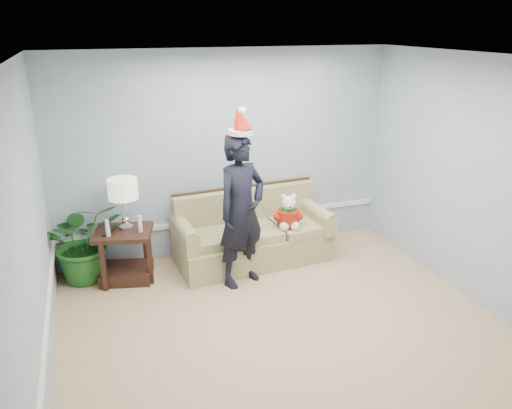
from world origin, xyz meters
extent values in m
cube|color=tan|center=(0.00, 0.00, -0.01)|extent=(4.50, 5.00, 0.02)
cube|color=white|center=(0.00, 0.00, 2.71)|extent=(4.50, 5.00, 0.02)
cube|color=#98B1C2|center=(0.00, 2.51, 1.35)|extent=(4.50, 0.02, 2.70)
cube|color=#98B1C2|center=(-2.26, 0.00, 1.35)|extent=(0.02, 5.00, 2.70)
cube|color=#98B1C2|center=(2.26, 0.00, 1.35)|extent=(0.02, 5.00, 2.70)
cube|color=white|center=(0.00, 2.48, 0.45)|extent=(4.48, 0.03, 0.06)
cube|color=white|center=(-2.23, 0.00, 0.45)|extent=(0.03, 4.98, 0.06)
cube|color=brown|center=(0.21, 2.03, 0.19)|extent=(2.03, 0.98, 0.38)
cube|color=brown|center=(-0.40, 1.98, 0.43)|extent=(0.63, 0.72, 0.11)
cube|color=brown|center=(0.21, 1.98, 0.43)|extent=(0.63, 0.72, 0.11)
cube|color=brown|center=(0.82, 1.98, 0.43)|extent=(0.63, 0.72, 0.11)
cube|color=brown|center=(0.21, 2.35, 0.64)|extent=(1.99, 0.32, 0.53)
cube|color=black|center=(0.21, 2.41, 0.90)|extent=(1.98, 0.19, 0.05)
cube|color=brown|center=(-0.70, 2.03, 0.49)|extent=(0.23, 0.86, 0.23)
cube|color=brown|center=(1.11, 2.03, 0.49)|extent=(0.23, 0.86, 0.23)
cube|color=#331A12|center=(-1.43, 2.06, 0.62)|extent=(0.78, 0.70, 0.05)
cube|color=#331A12|center=(-1.43, 2.06, 0.08)|extent=(0.70, 0.62, 0.15)
cube|color=#331A12|center=(-1.69, 1.85, 0.32)|extent=(0.07, 0.07, 0.64)
cube|color=#331A12|center=(-1.16, 1.85, 0.32)|extent=(0.07, 0.07, 0.64)
cube|color=#331A12|center=(-1.69, 2.28, 0.32)|extent=(0.07, 0.07, 0.64)
cube|color=#331A12|center=(-1.16, 2.28, 0.32)|extent=(0.07, 0.07, 0.64)
cylinder|color=silver|center=(-1.38, 2.12, 0.66)|extent=(0.16, 0.16, 0.03)
sphere|color=silver|center=(-1.38, 2.12, 0.75)|extent=(0.10, 0.10, 0.10)
cylinder|color=silver|center=(-1.38, 2.12, 0.91)|extent=(0.03, 0.03, 0.35)
cylinder|color=beige|center=(-1.38, 2.12, 1.15)|extent=(0.35, 0.35, 0.24)
cylinder|color=silver|center=(-1.60, 1.96, 0.70)|extent=(0.05, 0.05, 0.11)
cylinder|color=white|center=(-1.60, 1.96, 0.80)|extent=(0.04, 0.04, 0.09)
cylinder|color=silver|center=(-1.23, 1.96, 0.70)|extent=(0.05, 0.05, 0.11)
cylinder|color=white|center=(-1.23, 1.96, 0.80)|extent=(0.04, 0.04, 0.09)
imported|color=#1D591D|center=(-1.88, 2.22, 0.51)|extent=(1.03, 0.93, 1.02)
imported|color=black|center=(-0.10, 1.54, 0.92)|extent=(0.79, 0.68, 1.83)
cylinder|color=silver|center=(-0.10, 1.54, 1.85)|extent=(0.38, 0.38, 0.05)
cone|color=#B22213|center=(-0.10, 1.56, 1.99)|extent=(0.35, 0.37, 0.32)
sphere|color=silver|center=(-0.10, 1.47, 2.10)|extent=(0.08, 0.08, 0.08)
sphere|color=silver|center=(0.63, 1.87, 0.62)|extent=(0.26, 0.26, 0.26)
cylinder|color=#B22213|center=(0.63, 1.87, 0.62)|extent=(0.34, 0.34, 0.19)
cylinder|color=#125C22|center=(0.63, 1.87, 0.73)|extent=(0.22, 0.22, 0.03)
sphere|color=silver|center=(0.56, 1.75, 0.54)|extent=(0.12, 0.12, 0.12)
sphere|color=silver|center=(0.71, 1.75, 0.54)|extent=(0.12, 0.12, 0.12)
sphere|color=silver|center=(0.63, 1.86, 0.82)|extent=(0.19, 0.19, 0.19)
sphere|color=black|center=(0.63, 1.75, 0.80)|extent=(0.03, 0.03, 0.03)
sphere|color=silver|center=(0.57, 1.87, 0.90)|extent=(0.07, 0.07, 0.07)
sphere|color=silver|center=(0.70, 1.87, 0.90)|extent=(0.07, 0.07, 0.07)
camera|label=1|loc=(-1.71, -3.64, 3.00)|focal=35.00mm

